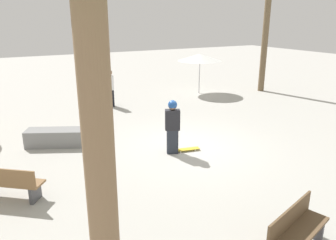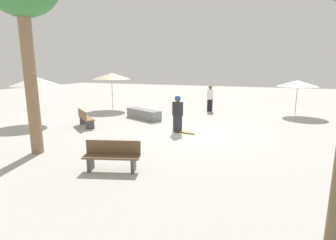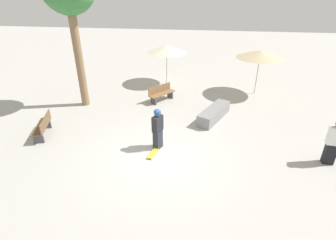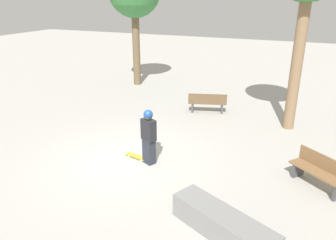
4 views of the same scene
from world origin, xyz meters
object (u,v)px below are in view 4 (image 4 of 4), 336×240
(skater_main, at_px, (149,135))
(bench_near, at_px, (207,103))
(concrete_ledge, at_px, (223,225))
(bench_far, at_px, (320,172))
(skateboard, at_px, (137,157))

(skater_main, height_order, bench_near, skater_main)
(skater_main, distance_m, concrete_ledge, 3.65)
(concrete_ledge, distance_m, bench_near, 7.65)
(concrete_ledge, bearing_deg, bench_near, -160.56)
(skater_main, relative_size, bench_far, 1.10)
(concrete_ledge, height_order, bench_near, bench_near)
(concrete_ledge, height_order, bench_far, bench_far)
(skateboard, distance_m, bench_far, 5.16)
(bench_near, xyz_separation_m, bench_far, (4.38, 4.38, 0.00))
(skateboard, xyz_separation_m, concrete_ledge, (2.34, 3.29, 0.22))
(bench_far, bearing_deg, skater_main, 45.61)
(concrete_ledge, xyz_separation_m, bench_near, (-7.21, -2.55, 0.15))
(skateboard, distance_m, bench_near, 4.95)
(skater_main, relative_size, skateboard, 2.04)
(skater_main, distance_m, bench_near, 5.01)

